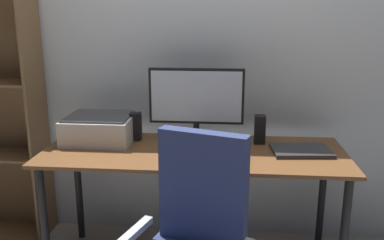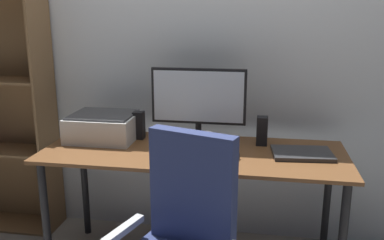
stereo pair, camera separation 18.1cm
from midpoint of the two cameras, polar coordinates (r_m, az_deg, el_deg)
name	(u,v)px [view 1 (the left image)]	position (r m, az deg, el deg)	size (l,w,h in m)	color
back_wall	(200,44)	(2.74, -0.77, 10.35)	(6.40, 0.10, 2.60)	silver
desk	(194,164)	(2.40, -1.94, -6.12)	(1.71, 0.65, 0.74)	brown
monitor	(197,100)	(2.47, -1.39, 2.74)	(0.57, 0.20, 0.44)	black
keyboard	(188,157)	(2.23, -2.88, -5.14)	(0.29, 0.11, 0.02)	silver
mouse	(234,157)	(2.22, 3.47, -5.09)	(0.06, 0.10, 0.03)	black
coffee_mug	(206,141)	(2.36, -0.26, -2.96)	(0.10, 0.08, 0.10)	white
laptop	(301,151)	(2.39, 12.61, -4.13)	(0.32, 0.23, 0.02)	#2D2D30
speaker_left	(136,126)	(2.57, -9.71, -0.88)	(0.06, 0.07, 0.17)	black
speaker_right	(260,129)	(2.49, 7.21, -1.30)	(0.06, 0.07, 0.17)	black
printer	(100,128)	(2.59, -14.46, -1.15)	(0.40, 0.34, 0.16)	silver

